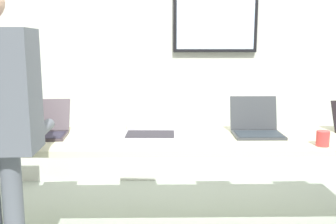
% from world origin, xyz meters
% --- Properties ---
extents(back_wall, '(8.00, 0.11, 2.78)m').
position_xyz_m(back_wall, '(0.01, 1.13, 1.39)').
color(back_wall, beige).
rests_on(back_wall, ground).
extents(workbench, '(3.21, 0.70, 0.73)m').
position_xyz_m(workbench, '(0.00, 0.00, 0.68)').
color(workbench, beige).
rests_on(workbench, ground).
extents(laptop_station_0, '(0.36, 0.39, 0.24)m').
position_xyz_m(laptop_station_0, '(-0.96, 0.07, 0.78)').
color(laptop_station_0, '#3C3338').
rests_on(laptop_station_0, workbench).
extents(laptop_station_1, '(0.37, 0.38, 0.26)m').
position_xyz_m(laptop_station_1, '(-0.19, 0.09, 0.79)').
color(laptop_station_1, '#B2B0B6').
rests_on(laptop_station_1, workbench).
extents(laptop_station_2, '(0.34, 0.32, 0.26)m').
position_xyz_m(laptop_station_2, '(0.57, 0.08, 0.79)').
color(laptop_station_2, '#33373B').
rests_on(laptop_station_2, workbench).
extents(coffee_mug, '(0.08, 0.08, 0.10)m').
position_xyz_m(coffee_mug, '(0.92, -0.25, 0.78)').
color(coffee_mug, '#CE3B3A').
rests_on(coffee_mug, workbench).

